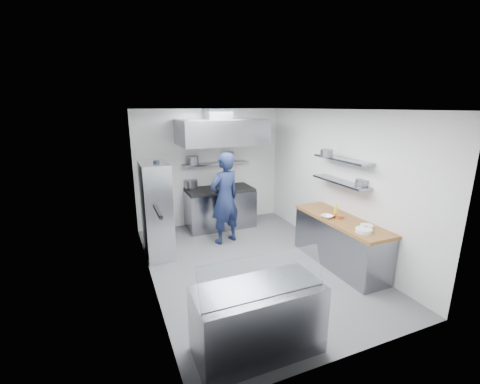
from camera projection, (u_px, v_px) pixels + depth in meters
name	position (u px, v px, depth m)	size (l,w,h in m)	color
floor	(252.00, 264.00, 5.98)	(5.00, 5.00, 0.00)	#515153
ceiling	(254.00, 110.00, 5.25)	(5.00, 5.00, 0.00)	silver
wall_back	(210.00, 168.00, 7.84)	(3.60, 0.02, 2.80)	white
wall_front	(353.00, 248.00, 3.39)	(3.60, 0.02, 2.80)	white
wall_left	(148.00, 204.00, 4.94)	(5.00, 0.02, 2.80)	white
wall_right	(336.00, 183.00, 6.29)	(5.00, 0.02, 2.80)	white
gas_range	(220.00, 209.00, 7.77)	(1.60, 0.80, 0.90)	gray
cooktop	(220.00, 190.00, 7.65)	(1.57, 0.78, 0.06)	black
stock_pot_left	(191.00, 184.00, 7.67)	(0.31, 0.31, 0.20)	slate
stock_pot_mid	(224.00, 180.00, 7.93)	(0.35, 0.35, 0.24)	slate
over_range_shelf	(216.00, 164.00, 7.71)	(1.60, 0.30, 0.04)	gray
shelf_pot_a	(192.00, 160.00, 7.51)	(0.28, 0.28, 0.18)	slate
shelf_pot_b	(228.00, 156.00, 7.94)	(0.30, 0.30, 0.22)	slate
extractor_hood	(221.00, 132.00, 7.13)	(1.90, 1.15, 0.55)	gray
hood_duct	(218.00, 114.00, 7.24)	(0.55, 0.55, 0.24)	slate
red_firebox	(159.00, 171.00, 7.32)	(0.22, 0.10, 0.26)	#A8290D
chef	(225.00, 199.00, 6.74)	(0.71, 0.47, 1.95)	#151E3F
wire_rack	(157.00, 210.00, 6.15)	(0.50, 0.90, 1.85)	silver
rack_bin_a	(158.00, 218.00, 6.06)	(0.18, 0.22, 0.20)	white
rack_bin_b	(153.00, 188.00, 6.30)	(0.13, 0.17, 0.15)	yellow
rack_jar	(157.00, 165.00, 5.88)	(0.12, 0.12, 0.18)	black
knife_strip	(158.00, 211.00, 4.11)	(0.04, 0.55, 0.05)	black
prep_counter_base	(339.00, 243.00, 5.89)	(0.62, 2.00, 0.84)	gray
prep_counter_top	(341.00, 220.00, 5.77)	(0.65, 2.04, 0.06)	brown
plate_stack_a	(364.00, 230.00, 5.13)	(0.26, 0.26, 0.06)	white
plate_stack_b	(366.00, 227.00, 5.29)	(0.21, 0.21, 0.06)	white
copper_pan	(338.00, 216.00, 5.78)	(0.17, 0.17, 0.06)	#D0703A
squeeze_bottle	(336.00, 210.00, 5.97)	(0.05, 0.05, 0.18)	yellow
mixing_bowl	(327.00, 217.00, 5.79)	(0.21, 0.21, 0.05)	white
wall_shelf_lower	(340.00, 182.00, 5.93)	(0.30, 1.30, 0.04)	gray
wall_shelf_upper	(342.00, 159.00, 5.82)	(0.30, 1.30, 0.04)	gray
shelf_pot_c	(362.00, 182.00, 5.57)	(0.22, 0.22, 0.10)	slate
shelf_pot_d	(327.00, 153.00, 5.96)	(0.23, 0.23, 0.14)	slate
display_case	(258.00, 320.00, 3.76)	(1.50, 0.70, 0.85)	gray
display_glass	(263.00, 275.00, 3.49)	(1.47, 0.02, 0.45)	silver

